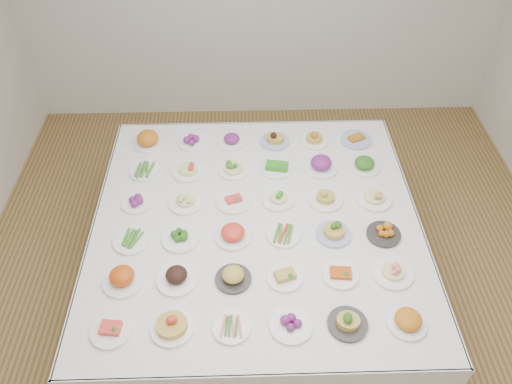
{
  "coord_description": "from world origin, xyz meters",
  "views": [
    {
      "loc": [
        -0.21,
        -2.36,
        3.39
      ],
      "look_at": [
        -0.13,
        0.22,
        0.88
      ],
      "focal_mm": 35.0,
      "sensor_mm": 36.0,
      "label": 1
    }
  ],
  "objects_px": {
    "display_table": "(257,225)",
    "dish_35": "(356,138)",
    "dish_0": "(111,328)",
    "dish_18": "(136,201)"
  },
  "relations": [
    {
      "from": "display_table",
      "to": "dish_35",
      "type": "relative_size",
      "value": 9.13
    },
    {
      "from": "display_table",
      "to": "dish_35",
      "type": "height_order",
      "value": "dish_35"
    },
    {
      "from": "display_table",
      "to": "dish_0",
      "type": "xyz_separation_m",
      "value": [
        -0.88,
        -0.87,
        0.1
      ]
    },
    {
      "from": "dish_35",
      "to": "display_table",
      "type": "bearing_deg",
      "value": -134.67
    },
    {
      "from": "dish_0",
      "to": "dish_18",
      "type": "distance_m",
      "value": 1.05
    },
    {
      "from": "dish_18",
      "to": "dish_35",
      "type": "distance_m",
      "value": 1.89
    },
    {
      "from": "display_table",
      "to": "dish_18",
      "type": "relative_size",
      "value": 10.27
    },
    {
      "from": "dish_18",
      "to": "dish_35",
      "type": "relative_size",
      "value": 0.89
    },
    {
      "from": "dish_18",
      "to": "dish_35",
      "type": "bearing_deg",
      "value": 21.82
    },
    {
      "from": "dish_18",
      "to": "display_table",
      "type": "bearing_deg",
      "value": -11.51
    }
  ]
}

